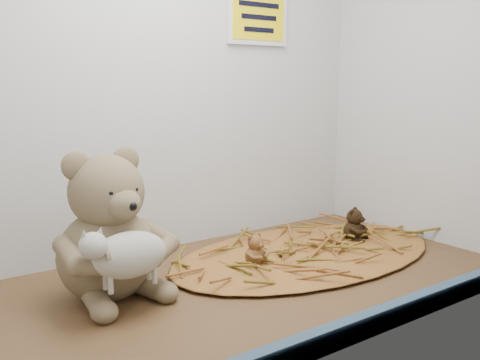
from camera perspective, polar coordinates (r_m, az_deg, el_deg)
alcove_shell at (r=105.00cm, az=-4.55°, el=13.65°), size 120.40×60.20×90.40cm
front_rail at (r=83.61cm, az=9.98°, el=-16.09°), size 119.28×2.20×3.60cm
straw_bed at (r=124.20cm, az=7.20°, el=-7.68°), size 69.01×40.07×1.34cm
main_teddy at (r=99.81cm, az=-14.08°, el=-4.57°), size 24.94×25.99×27.40cm
toy_lamb at (r=91.96cm, az=-11.71°, el=-7.82°), size 17.11×10.44×11.06cm
mini_teddy_tan at (r=113.40cm, az=1.59°, el=-7.22°), size 6.30×6.55×6.70cm
mini_teddy_brown at (r=133.56cm, az=12.02°, el=-4.47°), size 8.81×8.96×7.95cm
wall_sign at (r=139.58cm, az=1.90°, el=16.94°), size 16.00×1.20×11.00cm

